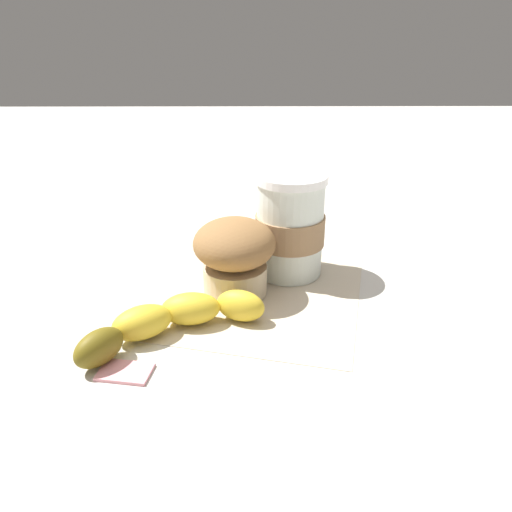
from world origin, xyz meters
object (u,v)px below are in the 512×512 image
at_px(muffin, 238,253).
at_px(banana, 174,319).
at_px(sugar_packet, 129,370).
at_px(coffee_cup, 293,226).

bearing_deg(muffin, banana, -35.34).
bearing_deg(sugar_packet, coffee_cup, 140.92).
relative_size(muffin, sugar_packet, 1.97).
distance_m(coffee_cup, sugar_packet, 0.28).
bearing_deg(coffee_cup, sugar_packet, -39.08).
bearing_deg(banana, muffin, 144.66).
bearing_deg(muffin, coffee_cup, 126.80).
relative_size(coffee_cup, banana, 0.69).
height_order(muffin, banana, muffin).
bearing_deg(coffee_cup, banana, -43.05).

